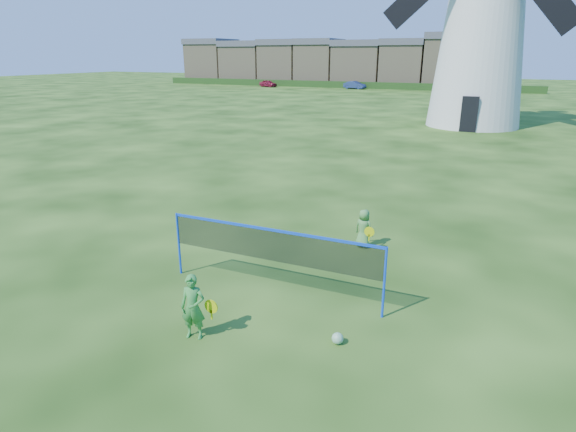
% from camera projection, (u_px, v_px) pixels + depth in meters
% --- Properties ---
extents(ground, '(220.00, 220.00, 0.00)m').
position_uv_depth(ground, '(272.00, 281.00, 11.31)').
color(ground, black).
rests_on(ground, ground).
extents(windmill, '(13.10, 6.57, 19.23)m').
position_uv_depth(windmill, '(483.00, 27.00, 33.51)').
color(windmill, white).
rests_on(windmill, ground).
extents(badminton_net, '(5.05, 0.05, 1.55)m').
position_uv_depth(badminton_net, '(272.00, 246.00, 10.37)').
color(badminton_net, blue).
rests_on(badminton_net, ground).
extents(player_girl, '(0.68, 0.41, 1.28)m').
position_uv_depth(player_girl, '(193.00, 307.00, 8.87)').
color(player_girl, '#388E3A').
rests_on(player_girl, ground).
extents(player_boy, '(0.66, 0.47, 1.08)m').
position_uv_depth(player_boy, '(364.00, 228.00, 13.15)').
color(player_boy, '#519246').
rests_on(player_boy, ground).
extents(play_ball, '(0.22, 0.22, 0.22)m').
position_uv_depth(play_ball, '(338.00, 338.00, 8.83)').
color(play_ball, green).
rests_on(play_ball, ground).
extents(terraced_houses, '(50.62, 8.40, 8.24)m').
position_uv_depth(terraced_houses, '(318.00, 62.00, 82.61)').
color(terraced_houses, tan).
rests_on(terraced_houses, ground).
extents(hedge, '(62.00, 0.80, 1.00)m').
position_uv_depth(hedge, '(331.00, 84.00, 76.66)').
color(hedge, '#193814').
rests_on(hedge, ground).
extents(car_left, '(3.47, 2.27, 1.10)m').
position_uv_depth(car_left, '(268.00, 83.00, 78.25)').
color(car_left, maroon).
rests_on(car_left, ground).
extents(car_right, '(3.70, 2.08, 1.15)m').
position_uv_depth(car_right, '(355.00, 85.00, 73.70)').
color(car_right, navy).
rests_on(car_right, ground).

